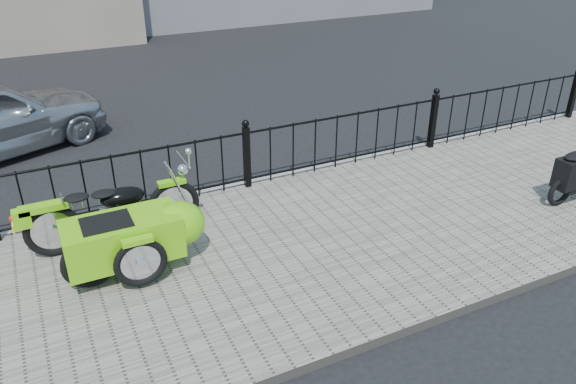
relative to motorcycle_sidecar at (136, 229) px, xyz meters
name	(u,v)px	position (x,y,z in m)	size (l,w,h in m)	color
ground	(285,233)	(1.95, 0.02, -0.59)	(120.00, 120.00, 0.00)	black
sidewalk	(301,247)	(1.95, -0.48, -0.53)	(30.00, 3.80, 0.12)	#6B655B
curb	(245,186)	(1.95, 1.46, -0.53)	(30.00, 0.10, 0.12)	gray
iron_fence	(247,158)	(1.95, 1.32, -0.01)	(14.11, 0.11, 1.08)	black
motorcycle_sidecar	(136,229)	(0.00, 0.00, 0.00)	(2.28, 1.48, 0.98)	black
spare_tire	(91,261)	(-0.57, -0.23, -0.14)	(0.66, 0.66, 0.09)	black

